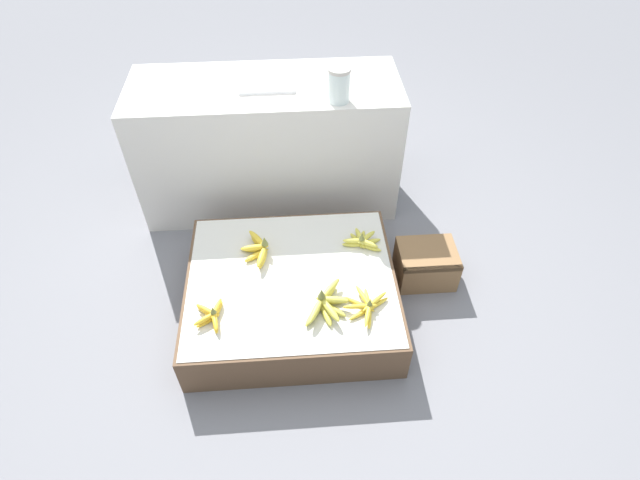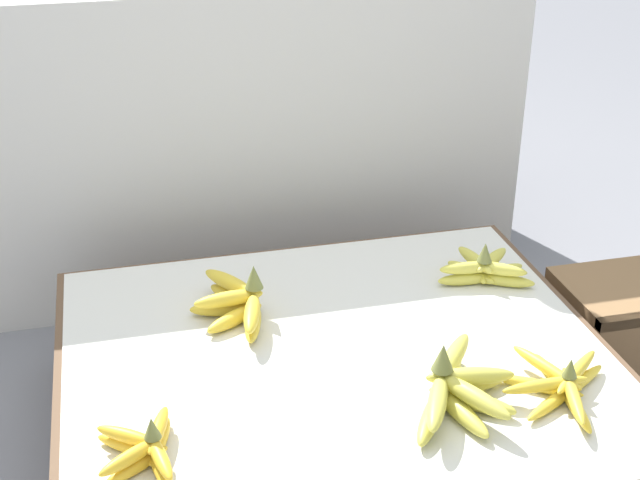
{
  "view_description": "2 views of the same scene",
  "coord_description": "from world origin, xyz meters",
  "px_view_note": "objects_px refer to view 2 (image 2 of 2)",
  "views": [
    {
      "loc": [
        0.03,
        -1.58,
        2.11
      ],
      "look_at": [
        0.15,
        0.05,
        0.44
      ],
      "focal_mm": 28.0,
      "sensor_mm": 36.0,
      "label": 1
    },
    {
      "loc": [
        -0.36,
        -1.34,
        1.18
      ],
      "look_at": [
        -0.01,
        0.11,
        0.42
      ],
      "focal_mm": 50.0,
      "sensor_mm": 36.0,
      "label": 2
    }
  ],
  "objects_px": {
    "wooden_crate": "(629,323)",
    "banana_bunch_middle_midleft": "(238,304)",
    "banana_bunch_front_right": "(560,385)",
    "banana_bunch_middle_right": "(484,269)",
    "banana_bunch_front_midright": "(457,389)",
    "banana_bunch_front_left": "(146,449)"
  },
  "relations": [
    {
      "from": "wooden_crate",
      "to": "banana_bunch_middle_midleft",
      "type": "height_order",
      "value": "banana_bunch_middle_midleft"
    },
    {
      "from": "banana_bunch_front_right",
      "to": "wooden_crate",
      "type": "bearing_deg",
      "value": 44.26
    },
    {
      "from": "wooden_crate",
      "to": "banana_bunch_middle_right",
      "type": "bearing_deg",
      "value": 173.86
    },
    {
      "from": "banana_bunch_middle_midleft",
      "to": "banana_bunch_front_midright",
      "type": "bearing_deg",
      "value": -49.34
    },
    {
      "from": "wooden_crate",
      "to": "banana_bunch_middle_midleft",
      "type": "xyz_separation_m",
      "value": [
        -0.89,
        0.01,
        0.17
      ]
    },
    {
      "from": "wooden_crate",
      "to": "banana_bunch_front_midright",
      "type": "height_order",
      "value": "banana_bunch_front_midright"
    },
    {
      "from": "banana_bunch_middle_midleft",
      "to": "banana_bunch_middle_right",
      "type": "height_order",
      "value": "banana_bunch_middle_midleft"
    },
    {
      "from": "banana_bunch_middle_right",
      "to": "banana_bunch_middle_midleft",
      "type": "bearing_deg",
      "value": -177.26
    },
    {
      "from": "wooden_crate",
      "to": "banana_bunch_middle_midleft",
      "type": "distance_m",
      "value": 0.9
    },
    {
      "from": "banana_bunch_front_left",
      "to": "banana_bunch_middle_midleft",
      "type": "distance_m",
      "value": 0.44
    },
    {
      "from": "wooden_crate",
      "to": "banana_bunch_front_midright",
      "type": "bearing_deg",
      "value": -147.93
    },
    {
      "from": "banana_bunch_middle_midleft",
      "to": "banana_bunch_front_right",
      "type": "bearing_deg",
      "value": -37.6
    },
    {
      "from": "banana_bunch_front_midright",
      "to": "banana_bunch_middle_midleft",
      "type": "height_order",
      "value": "banana_bunch_front_midright"
    },
    {
      "from": "banana_bunch_front_left",
      "to": "banana_bunch_front_midright",
      "type": "relative_size",
      "value": 0.7
    },
    {
      "from": "banana_bunch_middle_midleft",
      "to": "banana_bunch_middle_right",
      "type": "relative_size",
      "value": 1.28
    },
    {
      "from": "banana_bunch_front_left",
      "to": "banana_bunch_middle_right",
      "type": "bearing_deg",
      "value": 29.18
    },
    {
      "from": "banana_bunch_front_left",
      "to": "wooden_crate",
      "type": "bearing_deg",
      "value": 19.01
    },
    {
      "from": "banana_bunch_front_left",
      "to": "banana_bunch_middle_right",
      "type": "distance_m",
      "value": 0.85
    },
    {
      "from": "banana_bunch_front_right",
      "to": "banana_bunch_middle_right",
      "type": "relative_size",
      "value": 1.16
    },
    {
      "from": "banana_bunch_front_left",
      "to": "banana_bunch_middle_midleft",
      "type": "xyz_separation_m",
      "value": [
        0.21,
        0.39,
        0.01
      ]
    },
    {
      "from": "banana_bunch_middle_midleft",
      "to": "banana_bunch_middle_right",
      "type": "distance_m",
      "value": 0.54
    },
    {
      "from": "banana_bunch_front_left",
      "to": "banana_bunch_front_midright",
      "type": "bearing_deg",
      "value": 2.16
    }
  ]
}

